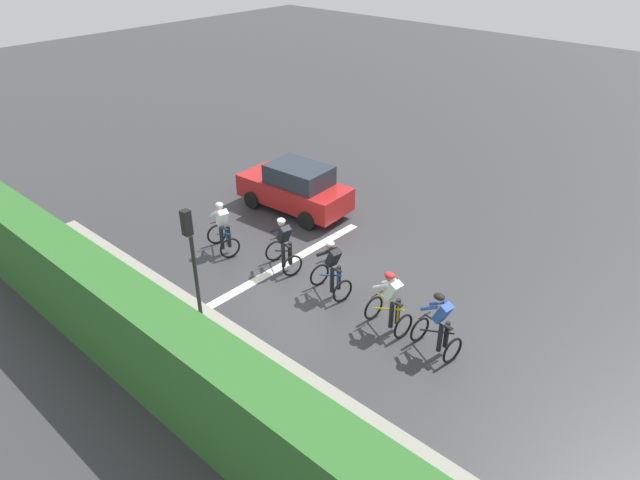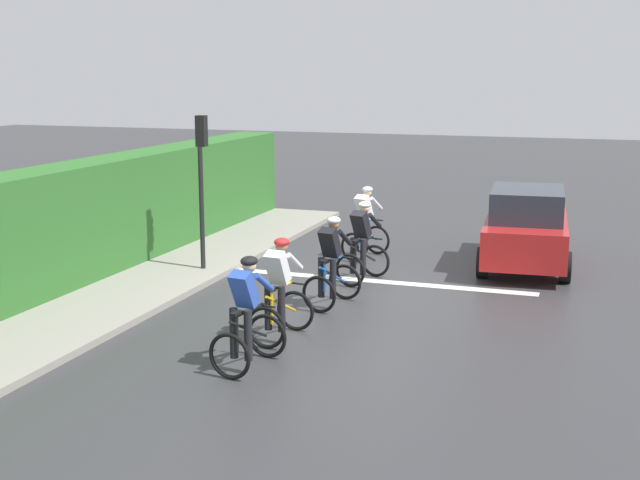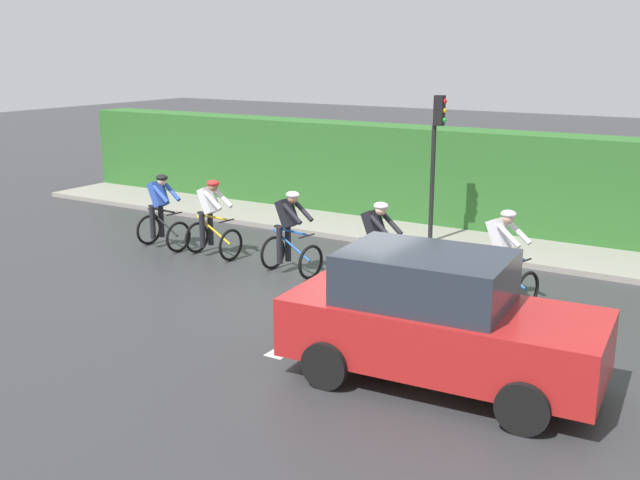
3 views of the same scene
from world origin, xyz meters
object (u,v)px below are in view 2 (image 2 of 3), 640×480
(cyclist_second, at_px, (280,292))
(cyclist_trailing, at_px, (365,224))
(cyclist_lead, at_px, (247,316))
(cyclist_fourth, at_px, (362,244))
(car_red, at_px, (526,228))
(traffic_light_near_crossing, at_px, (202,169))
(cyclist_mid, at_px, (331,264))

(cyclist_second, bearing_deg, cyclist_trailing, -86.90)
(cyclist_lead, xyz_separation_m, cyclist_trailing, (0.38, -7.55, 0.00))
(cyclist_lead, xyz_separation_m, cyclist_fourth, (-0.17, -5.41, 0.00))
(cyclist_lead, distance_m, car_red, 8.50)
(car_red, relative_size, traffic_light_near_crossing, 1.26)
(cyclist_lead, xyz_separation_m, car_red, (-3.19, -7.87, 0.08))
(cyclist_second, height_order, cyclist_trailing, same)
(cyclist_lead, relative_size, cyclist_fourth, 1.00)
(cyclist_trailing, bearing_deg, cyclist_fourth, 104.36)
(cyclist_second, distance_m, cyclist_mid, 2.12)
(cyclist_second, relative_size, traffic_light_near_crossing, 0.50)
(cyclist_mid, distance_m, cyclist_trailing, 4.08)
(car_red, bearing_deg, traffic_light_near_crossing, 23.57)
(cyclist_mid, height_order, car_red, car_red)
(car_red, bearing_deg, cyclist_lead, 67.94)
(cyclist_fourth, bearing_deg, cyclist_mid, 88.95)
(cyclist_second, xyz_separation_m, cyclist_fourth, (-0.21, -4.02, 0.00))
(cyclist_fourth, distance_m, car_red, 3.90)
(cyclist_mid, xyz_separation_m, cyclist_fourth, (-0.04, -1.91, 0.00))
(cyclist_second, xyz_separation_m, traffic_light_near_crossing, (3.18, -3.68, 1.43))
(cyclist_lead, bearing_deg, car_red, -112.06)
(cyclist_fourth, relative_size, car_red, 0.39)
(cyclist_fourth, xyz_separation_m, traffic_light_near_crossing, (3.40, 0.34, 1.43))
(cyclist_second, distance_m, car_red, 7.25)
(cyclist_trailing, xyz_separation_m, car_red, (-3.57, -0.32, 0.08))
(car_red, height_order, traffic_light_near_crossing, traffic_light_near_crossing)
(cyclist_lead, distance_m, cyclist_trailing, 7.56)
(cyclist_lead, xyz_separation_m, cyclist_mid, (-0.14, -3.50, 0.00))
(cyclist_trailing, bearing_deg, cyclist_lead, 92.86)
(cyclist_fourth, relative_size, traffic_light_near_crossing, 0.50)
(cyclist_trailing, bearing_deg, car_red, -174.81)
(cyclist_fourth, height_order, traffic_light_near_crossing, traffic_light_near_crossing)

